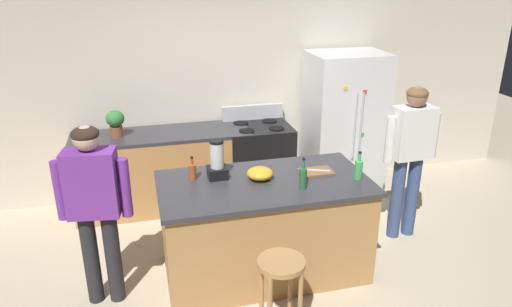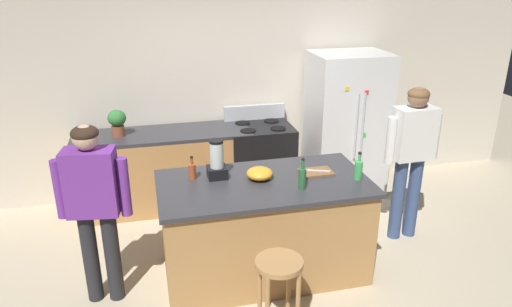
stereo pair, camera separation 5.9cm
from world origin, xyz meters
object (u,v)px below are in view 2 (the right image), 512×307
(bottle_cooking_sauce, at_px, (192,171))
(mixing_bowl, at_px, (260,173))
(stove_range, at_px, (260,161))
(potted_plant, at_px, (117,121))
(cutting_board, at_px, (316,172))
(person_by_sink_right, at_px, (412,150))
(person_by_island_left, at_px, (94,199))
(kitchen_island, at_px, (264,227))
(blender_appliance, at_px, (217,162))
(bottle_soda, at_px, (359,169))
(chef_knife, at_px, (318,171))
(bar_stool, at_px, (279,278))
(refrigerator, at_px, (346,124))
(bottle_olive_oil, at_px, (302,177))

(bottle_cooking_sauce, xyz_separation_m, mixing_bowl, (0.58, -0.14, -0.03))
(stove_range, bearing_deg, potted_plant, 179.09)
(cutting_board, bearing_deg, person_by_sink_right, 10.40)
(person_by_island_left, height_order, cutting_board, person_by_island_left)
(kitchen_island, relative_size, blender_appliance, 5.25)
(person_by_sink_right, bearing_deg, stove_range, 134.72)
(bottle_soda, height_order, chef_knife, bottle_soda)
(kitchen_island, relative_size, bar_stool, 2.77)
(stove_range, height_order, chef_knife, stove_range)
(bar_stool, relative_size, chef_knife, 3.07)
(chef_knife, bearing_deg, refrigerator, 79.16)
(blender_appliance, distance_m, cutting_board, 0.91)
(refrigerator, height_order, bottle_soda, refrigerator)
(kitchen_island, distance_m, person_by_sink_right, 1.70)
(kitchen_island, distance_m, cutting_board, 0.69)
(person_by_island_left, distance_m, blender_appliance, 1.08)
(refrigerator, relative_size, potted_plant, 5.83)
(person_by_island_left, xyz_separation_m, bar_stool, (1.32, -0.78, -0.43))
(person_by_island_left, xyz_separation_m, bottle_olive_oil, (1.70, -0.14, 0.07))
(bar_stool, distance_m, cutting_board, 1.17)
(potted_plant, relative_size, bottle_soda, 1.17)
(refrigerator, xyz_separation_m, bar_stool, (-1.54, -2.34, -0.35))
(kitchen_island, xyz_separation_m, chef_knife, (0.53, 0.06, 0.48))
(potted_plant, height_order, cutting_board, potted_plant)
(bar_stool, bearing_deg, stove_range, 79.35)
(stove_range, distance_m, cutting_board, 1.54)
(refrigerator, height_order, bottle_olive_oil, refrigerator)
(person_by_sink_right, xyz_separation_m, cutting_board, (-1.09, -0.20, -0.05))
(stove_range, relative_size, bottle_soda, 4.32)
(kitchen_island, height_order, cutting_board, cutting_board)
(person_by_island_left, distance_m, bottle_soda, 2.25)
(person_by_island_left, relative_size, bottle_soda, 6.16)
(blender_appliance, relative_size, cutting_board, 1.18)
(kitchen_island, height_order, stove_range, stove_range)
(blender_appliance, height_order, bottle_soda, blender_appliance)
(potted_plant, xyz_separation_m, chef_knife, (1.80, -1.49, -0.15))
(bar_stool, bearing_deg, mixing_bowl, 85.17)
(bottle_cooking_sauce, relative_size, chef_knife, 0.98)
(bar_stool, xyz_separation_m, mixing_bowl, (0.08, 0.90, 0.45))
(kitchen_island, relative_size, bottle_cooking_sauce, 8.64)
(person_by_sink_right, height_order, cutting_board, person_by_sink_right)
(person_by_island_left, relative_size, cutting_board, 5.25)
(stove_range, xyz_separation_m, mixing_bowl, (-0.37, -1.46, 0.50))
(bar_stool, height_order, bottle_cooking_sauce, bottle_cooking_sauce)
(kitchen_island, relative_size, bottle_soda, 7.29)
(stove_range, height_order, bottle_soda, bottle_soda)
(person_by_island_left, bearing_deg, cutting_board, 3.86)
(bottle_cooking_sauce, height_order, chef_knife, bottle_cooking_sauce)
(potted_plant, bearing_deg, person_by_island_left, -95.23)
(kitchen_island, relative_size, potted_plant, 6.22)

